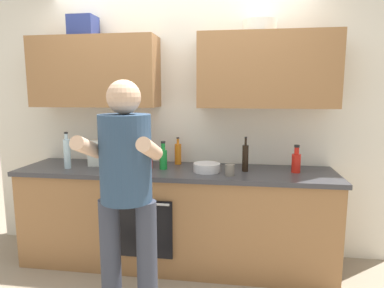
{
  "coord_description": "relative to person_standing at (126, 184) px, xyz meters",
  "views": [
    {
      "loc": [
        0.58,
        -2.87,
        1.58
      ],
      "look_at": [
        0.17,
        -0.1,
        1.15
      ],
      "focal_mm": 31.01,
      "sensor_mm": 36.0,
      "label": 1
    }
  ],
  "objects": [
    {
      "name": "ground_plane",
      "position": [
        0.16,
        0.83,
        -0.99
      ],
      "size": [
        12.0,
        12.0,
        0.0
      ],
      "primitive_type": "plane",
      "color": "gray"
    },
    {
      "name": "back_wall_unit",
      "position": [
        0.16,
        1.1,
        0.51
      ],
      "size": [
        4.0,
        0.38,
        2.5
      ],
      "color": "silver",
      "rests_on": "ground"
    },
    {
      "name": "counter",
      "position": [
        0.16,
        0.83,
        -0.53
      ],
      "size": [
        2.84,
        0.67,
        0.9
      ],
      "color": "olive",
      "rests_on": "ground"
    },
    {
      "name": "person_standing",
      "position": [
        0.0,
        0.0,
        0.0
      ],
      "size": [
        0.49,
        0.45,
        1.67
      ],
      "color": "#383D4C",
      "rests_on": "ground"
    },
    {
      "name": "bottle_soda",
      "position": [
        0.06,
        0.82,
        0.02
      ],
      "size": [
        0.07,
        0.07,
        0.25
      ],
      "color": "#198C33",
      "rests_on": "counter"
    },
    {
      "name": "bottle_vinegar",
      "position": [
        -0.18,
        0.67,
        0.04
      ],
      "size": [
        0.05,
        0.05,
        0.31
      ],
      "color": "brown",
      "rests_on": "counter"
    },
    {
      "name": "bottle_hotsauce",
      "position": [
        1.22,
        0.86,
        0.01
      ],
      "size": [
        0.08,
        0.08,
        0.24
      ],
      "color": "red",
      "rests_on": "counter"
    },
    {
      "name": "bottle_soy",
      "position": [
        0.79,
        0.84,
        0.04
      ],
      "size": [
        0.05,
        0.05,
        0.31
      ],
      "color": "black",
      "rests_on": "counter"
    },
    {
      "name": "bottle_juice",
      "position": [
        0.15,
        1.05,
        0.02
      ],
      "size": [
        0.06,
        0.06,
        0.26
      ],
      "color": "orange",
      "rests_on": "counter"
    },
    {
      "name": "bottle_water",
      "position": [
        -0.81,
        0.73,
        0.06
      ],
      "size": [
        0.06,
        0.06,
        0.33
      ],
      "color": "silver",
      "rests_on": "counter"
    },
    {
      "name": "cup_stoneware",
      "position": [
        0.66,
        0.66,
        -0.04
      ],
      "size": [
        0.08,
        0.08,
        0.1
      ],
      "primitive_type": "cylinder",
      "color": "slate",
      "rests_on": "counter"
    },
    {
      "name": "mixing_bowl",
      "position": [
        0.46,
        0.78,
        -0.05
      ],
      "size": [
        0.23,
        0.23,
        0.07
      ],
      "primitive_type": "cylinder",
      "color": "silver",
      "rests_on": "counter"
    },
    {
      "name": "potted_herb",
      "position": [
        -0.36,
        0.72,
        0.05
      ],
      "size": [
        0.18,
        0.18,
        0.26
      ],
      "color": "#9E6647",
      "rests_on": "counter"
    },
    {
      "name": "grocery_bag_produce",
      "position": [
        -0.57,
        0.91,
        0.03
      ],
      "size": [
        0.23,
        0.18,
        0.23
      ],
      "primitive_type": "cube",
      "rotation": [
        0.0,
        0.0,
        0.12
      ],
      "color": "silver",
      "rests_on": "counter"
    },
    {
      "name": "grocery_bag_crisps",
      "position": [
        -0.16,
        0.89,
        -0.01
      ],
      "size": [
        0.22,
        0.21,
        0.16
      ],
      "primitive_type": "cube",
      "rotation": [
        0.0,
        0.0,
        0.25
      ],
      "color": "red",
      "rests_on": "counter"
    }
  ]
}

